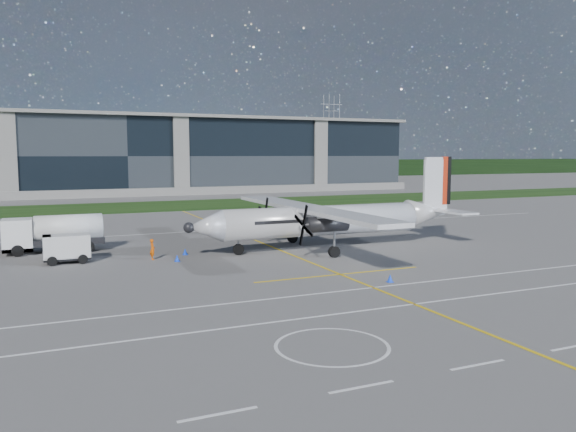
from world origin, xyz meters
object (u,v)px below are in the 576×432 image
object	(u,v)px
baggage_tug	(67,249)
safety_cone_portwing	(390,278)
safety_cone_stbdwing	(256,228)
turboprop_aircraft	(332,203)
fuel_tanker_truck	(46,234)
safety_cone_nose_stbd	(185,252)
safety_cone_fwd	(177,258)
pylon_east	(331,135)
ground_crew_person	(152,248)

from	to	relation	value
baggage_tug	safety_cone_portwing	bearing A→B (deg)	-39.26
baggage_tug	safety_cone_stbdwing	world-z (taller)	baggage_tug
turboprop_aircraft	safety_cone_stbdwing	world-z (taller)	turboprop_aircraft
fuel_tanker_truck	safety_cone_portwing	bearing A→B (deg)	-45.96
safety_cone_stbdwing	safety_cone_portwing	distance (m)	25.34
safety_cone_nose_stbd	safety_cone_fwd	distance (m)	2.77
pylon_east	safety_cone_nose_stbd	xyz separation A→B (m)	(-89.61, -144.77, -14.75)
ground_crew_person	safety_cone_portwing	size ratio (longest dim) A/B	3.57
pylon_east	safety_cone_stbdwing	size ratio (longest dim) A/B	60.00
safety_cone_fwd	safety_cone_portwing	bearing A→B (deg)	-48.54
pylon_east	safety_cone_nose_stbd	world-z (taller)	pylon_east
safety_cone_portwing	safety_cone_fwd	bearing A→B (deg)	131.46
ground_crew_person	baggage_tug	bearing A→B (deg)	74.04
safety_cone_nose_stbd	safety_cone_portwing	size ratio (longest dim) A/B	1.00
safety_cone_stbdwing	ground_crew_person	bearing A→B (deg)	-136.52
turboprop_aircraft	safety_cone_nose_stbd	bearing A→B (deg)	171.56
baggage_tug	safety_cone_fwd	bearing A→B (deg)	-20.27
baggage_tug	safety_cone_portwing	world-z (taller)	baggage_tug
fuel_tanker_truck	baggage_tug	xyz separation A→B (m)	(1.31, -5.23, -0.47)
baggage_tug	safety_cone_stbdwing	distance (m)	21.40
fuel_tanker_truck	safety_cone_portwing	size ratio (longest dim) A/B	15.86
turboprop_aircraft	fuel_tanker_truck	world-z (taller)	turboprop_aircraft
safety_cone_stbdwing	safety_cone_fwd	bearing A→B (deg)	-129.65
fuel_tanker_truck	safety_cone_fwd	bearing A→B (deg)	-42.47
baggage_tug	safety_cone_fwd	xyz separation A→B (m)	(7.39, -2.73, -0.77)
baggage_tug	ground_crew_person	distance (m)	6.02
fuel_tanker_truck	turboprop_aircraft	bearing A→B (deg)	-18.32
safety_cone_stbdwing	baggage_tug	bearing A→B (deg)	-150.00
safety_cone_stbdwing	safety_cone_portwing	bearing A→B (deg)	-91.38
fuel_tanker_truck	safety_cone_nose_stbd	world-z (taller)	fuel_tanker_truck
baggage_tug	safety_cone_fwd	size ratio (longest dim) A/B	6.78
ground_crew_person	pylon_east	bearing A→B (deg)	-35.87
ground_crew_person	safety_cone_fwd	distance (m)	2.18
pylon_east	ground_crew_person	bearing A→B (deg)	-122.33
turboprop_aircraft	safety_cone_fwd	xyz separation A→B (m)	(-13.14, -0.73, -3.56)
pylon_east	safety_cone_nose_stbd	distance (m)	170.89
safety_cone_nose_stbd	safety_cone_fwd	bearing A→B (deg)	-115.33
fuel_tanker_truck	safety_cone_nose_stbd	xyz separation A→B (m)	(9.89, -5.46, -1.24)
pylon_east	safety_cone_portwing	size ratio (longest dim) A/B	60.00
baggage_tug	safety_cone_portwing	distance (m)	23.14
pylon_east	safety_cone_portwing	distance (m)	178.89
safety_cone_portwing	ground_crew_person	bearing A→B (deg)	132.05
turboprop_aircraft	safety_cone_fwd	size ratio (longest dim) A/B	50.77
fuel_tanker_truck	safety_cone_stbdwing	distance (m)	20.60
turboprop_aircraft	fuel_tanker_truck	bearing A→B (deg)	161.68
safety_cone_portwing	fuel_tanker_truck	bearing A→B (deg)	134.04
baggage_tug	safety_cone_portwing	xyz separation A→B (m)	(17.91, -14.64, -0.77)
turboprop_aircraft	safety_cone_portwing	world-z (taller)	turboprop_aircraft
baggage_tug	safety_cone_fwd	distance (m)	7.92
turboprop_aircraft	pylon_east	bearing A→B (deg)	62.08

